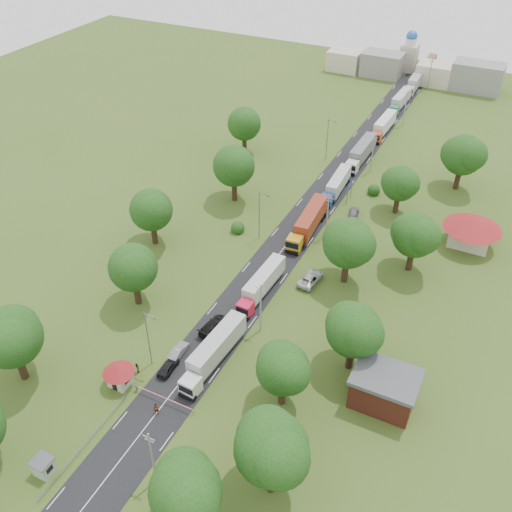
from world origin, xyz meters
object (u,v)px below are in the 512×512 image
Objects in this scene: truck_0 at (214,351)px; car_lane_mid at (179,351)px; guard_booth at (119,373)px; boom_barrier at (156,394)px; pedestrian_near at (156,409)px; car_lane_front at (168,367)px; info_sign at (350,188)px.

truck_0 is 3.53× the size of car_lane_mid.
car_lane_mid is (4.20, 8.22, -1.47)m from guard_booth.
boom_barrier is at bearing -112.06° from truck_0.
car_lane_mid is 2.27× the size of pedestrian_near.
guard_booth is (-5.84, -0.00, 1.27)m from boom_barrier.
pedestrian_near reaches higher than car_lane_front.
truck_0 is 11.51m from pedestrian_near.
pedestrian_near is (2.76, -6.97, 0.21)m from car_lane_front.
pedestrian_near is (-5.11, -61.97, -2.08)m from info_sign.
guard_booth reaches higher than boom_barrier.
info_sign reaches higher than car_lane_mid.
car_lane_front is 2.26× the size of pedestrian_near.
pedestrian_near is at bearing -53.81° from boom_barrier.
guard_booth is 1.05× the size of car_lane_front.
car_lane_mid is at bearing 62.93° from guard_booth.
truck_0 is (3.74, 9.23, 1.28)m from boom_barrier.
car_lane_front is (-5.06, -4.23, -1.46)m from truck_0.
boom_barrier is at bearing 0.01° from guard_booth.
info_sign is 50.85m from truck_0.
boom_barrier is at bearing 102.28° from pedestrian_near.
car_lane_front is (-7.87, -55.00, -2.29)m from info_sign.
car_lane_front is 7.50m from pedestrian_near.
boom_barrier is 8.38m from car_lane_mid.
car_lane_mid is (-5.38, -1.02, -1.48)m from truck_0.
pedestrian_near is at bearing -94.72° from info_sign.
truck_0 is at bearing 54.51° from pedestrian_near.
pedestrian_near reaches higher than car_lane_mid.
boom_barrier is at bearing 102.56° from car_lane_front.
car_lane_mid is at bearing -99.00° from info_sign.
pedestrian_near is at bearing 104.18° from car_lane_mid.
guard_booth reaches higher than car_lane_front.
car_lane_front is (4.53, 5.00, -1.45)m from guard_booth.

